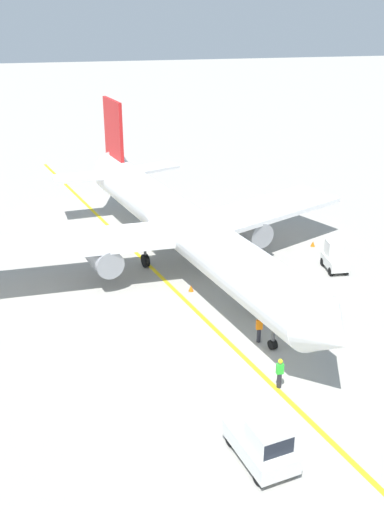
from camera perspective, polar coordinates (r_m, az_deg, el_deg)
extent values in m
plane|color=#9E9B93|center=(33.79, 3.06, -9.93)|extent=(300.00, 300.00, 0.00)
cube|color=yellow|center=(37.91, 1.10, -5.83)|extent=(22.11, 77.05, 0.01)
cylinder|color=white|center=(42.61, -0.74, 2.77)|extent=(11.36, 29.76, 3.30)
cone|color=white|center=(30.26, 12.79, -7.22)|extent=(3.77, 3.19, 3.23)
cone|color=white|center=(57.00, -7.98, 8.43)|extent=(3.78, 3.55, 3.14)
cube|color=white|center=(47.45, 6.67, 4.33)|extent=(13.55, 9.96, 0.36)
cylinder|color=gray|center=(46.17, 5.56, 2.49)|extent=(2.70, 3.60, 1.90)
cube|color=white|center=(41.67, -10.97, 1.23)|extent=(13.26, 5.26, 0.36)
cylinder|color=gray|center=(41.59, -8.31, -0.12)|extent=(2.70, 3.60, 1.90)
cube|color=red|center=(53.93, -7.36, 11.59)|extent=(1.36, 3.92, 5.20)
cube|color=white|center=(55.46, -4.07, 8.17)|extent=(5.65, 4.11, 0.24)
cube|color=white|center=(53.57, -10.05, 7.30)|extent=(5.45, 2.89, 0.24)
cylinder|color=#4C4C51|center=(34.41, 7.66, -6.39)|extent=(0.20, 0.20, 3.12)
cylinder|color=black|center=(35.07, 7.55, -8.20)|extent=(0.49, 0.63, 0.56)
cylinder|color=#4C4C51|center=(45.88, 0.67, 1.81)|extent=(0.20, 0.20, 3.12)
cylinder|color=black|center=(46.29, 0.66, 0.57)|extent=(0.60, 1.02, 0.96)
cylinder|color=#4C4C51|center=(44.20, -4.42, 0.86)|extent=(0.20, 0.20, 3.12)
cylinder|color=black|center=(44.63, -4.38, -0.42)|extent=(0.60, 1.02, 0.96)
cube|color=black|center=(31.43, 10.60, -5.03)|extent=(2.97, 1.73, 0.60)
cube|color=silver|center=(27.62, 6.41, -17.18)|extent=(2.67, 3.94, 0.80)
cube|color=silver|center=(26.60, 7.21, -16.42)|extent=(1.85, 1.92, 1.10)
cube|color=black|center=(26.11, 8.10, -17.40)|extent=(1.41, 0.40, 0.77)
cylinder|color=black|center=(27.44, 9.29, -18.83)|extent=(0.35, 0.63, 0.60)
cylinder|color=black|center=(26.78, 6.19, -19.91)|extent=(0.35, 0.63, 0.60)
cylinder|color=black|center=(29.02, 6.54, -15.85)|extent=(0.35, 0.63, 0.60)
cylinder|color=black|center=(28.40, 3.59, -16.76)|extent=(0.35, 0.63, 0.60)
cube|color=silver|center=(45.07, 13.19, -0.53)|extent=(1.40, 2.45, 0.70)
cube|color=silver|center=(45.08, 13.11, 0.73)|extent=(1.09, 1.12, 1.10)
cube|color=black|center=(45.52, 12.89, 0.98)|extent=(0.98, 0.12, 0.77)
cylinder|color=black|center=(45.74, 12.14, -0.54)|extent=(0.25, 0.61, 0.60)
cylinder|color=black|center=(46.12, 13.43, -0.46)|extent=(0.25, 0.61, 0.60)
cylinder|color=black|center=(44.31, 12.86, -1.43)|extent=(0.25, 0.61, 0.60)
cylinder|color=black|center=(44.71, 14.18, -1.33)|extent=(0.25, 0.61, 0.60)
cube|color=silver|center=(39.64, 7.82, -3.68)|extent=(3.98, 3.38, 0.60)
cylinder|color=black|center=(38.50, 7.33, -5.03)|extent=(0.62, 0.52, 0.60)
cylinder|color=black|center=(39.18, 5.86, -4.41)|extent=(0.62, 0.52, 0.60)
cylinder|color=black|center=(40.41, 9.67, -3.72)|extent=(0.62, 0.52, 0.60)
cylinder|color=black|center=(41.07, 8.24, -3.15)|extent=(0.62, 0.52, 0.60)
cube|color=black|center=(38.78, 7.36, -2.72)|extent=(4.63, 3.56, 1.76)
cube|color=yellow|center=(38.48, 7.89, -2.77)|extent=(4.19, 2.90, 1.84)
cube|color=yellow|center=(38.97, 6.85, -2.36)|extent=(4.19, 2.90, 1.84)
cylinder|color=#26262D|center=(35.54, 6.26, -7.38)|extent=(0.24, 0.24, 0.85)
cube|color=orange|center=(35.19, 6.31, -6.40)|extent=(0.36, 0.22, 0.56)
sphere|color=tan|center=(34.99, 6.34, -5.84)|extent=(0.20, 0.20, 0.20)
sphere|color=yellow|center=(34.96, 6.34, -5.76)|extent=(0.24, 0.24, 0.24)
cylinder|color=#26262D|center=(31.98, 8.14, -11.43)|extent=(0.24, 0.24, 0.85)
cube|color=green|center=(31.58, 8.22, -10.38)|extent=(0.36, 0.22, 0.56)
sphere|color=tan|center=(31.36, 8.26, -9.79)|extent=(0.20, 0.20, 0.20)
sphere|color=yellow|center=(31.33, 8.27, -9.70)|extent=(0.24, 0.24, 0.24)
cone|color=orange|center=(41.05, -0.10, -3.02)|extent=(0.36, 0.36, 0.44)
cone|color=orange|center=(49.03, 11.23, 1.13)|extent=(0.36, 0.36, 0.44)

